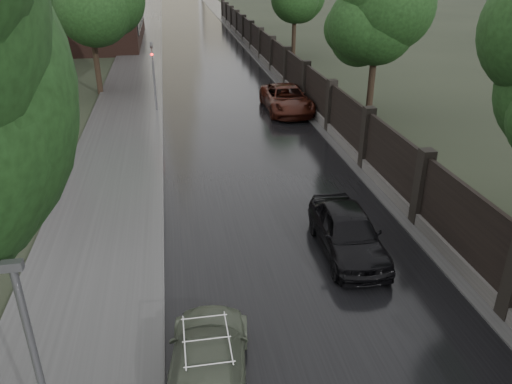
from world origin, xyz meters
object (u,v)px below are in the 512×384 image
at_px(tree_right_b, 377,26).
at_px(car_right_near, 348,232).
at_px(tree_left_far, 89,10).
at_px(traffic_light, 153,71).
at_px(volga_sedan, 208,364).
at_px(car_right_far, 287,99).

xyz_separation_m(tree_right_b, car_right_near, (-5.90, -13.34, -4.22)).
xyz_separation_m(tree_left_far, traffic_light, (3.70, -5.01, -2.84)).
distance_m(tree_left_far, car_right_near, 23.84).
xyz_separation_m(volga_sedan, car_right_near, (4.65, 4.57, 0.12)).
bearing_deg(volga_sedan, car_right_far, -99.49).
distance_m(tree_right_b, car_right_far, 6.32).
xyz_separation_m(car_right_near, car_right_far, (1.60, 15.30, 0.01)).
distance_m(tree_right_b, traffic_light, 12.44).
bearing_deg(tree_left_far, traffic_light, -53.53).
height_order(volga_sedan, car_right_far, car_right_far).
height_order(volga_sedan, car_right_near, car_right_near).
distance_m(volga_sedan, car_right_far, 20.82).
bearing_deg(tree_right_b, tree_left_far, 152.70).
bearing_deg(tree_right_b, car_right_near, -113.85).
bearing_deg(tree_left_far, car_right_near, -65.78).
xyz_separation_m(traffic_light, car_right_far, (7.50, -1.04, -1.66)).
bearing_deg(tree_left_far, car_right_far, -28.37).
relative_size(volga_sedan, car_right_far, 0.78).
distance_m(car_right_near, car_right_far, 15.38).
bearing_deg(traffic_light, tree_right_b, -14.24).
bearing_deg(volga_sedan, tree_left_far, -71.21).
height_order(traffic_light, car_right_far, traffic_light).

